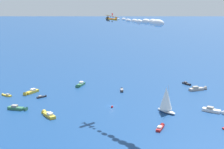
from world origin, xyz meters
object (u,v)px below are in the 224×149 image
(motorboat_trailing, at_px, (80,85))
(motorboat_outer_ring_b, at_px, (42,97))
(motorboat_ahead, at_px, (48,114))
(motorboat_near_centre, at_px, (6,95))
(motorboat_outer_ring_e, at_px, (160,127))
(motorboat_far_port, at_px, (31,92))
(motorboat_offshore, at_px, (187,84))
(motorboat_inshore, at_px, (214,111))
(motorboat_outer_ring_d, at_px, (18,108))
(sailboat_mid_cluster, at_px, (166,100))
(wingwalker_lead, at_px, (112,14))
(motorboat_outer_ring_a, at_px, (199,89))
(biplane_lead, at_px, (112,19))
(marker_buoy, at_px, (112,107))
(motorboat_outer_ring_c, at_px, (122,90))

(motorboat_trailing, xyz_separation_m, motorboat_outer_ring_b, (-30.81, 2.16, -0.37))
(motorboat_ahead, bearing_deg, motorboat_near_centre, 75.72)
(motorboat_outer_ring_b, bearing_deg, motorboat_outer_ring_e, -94.00)
(motorboat_far_port, bearing_deg, motorboat_offshore, -44.60)
(motorboat_far_port, distance_m, motorboat_ahead, 41.05)
(motorboat_inshore, distance_m, motorboat_offshore, 52.17)
(motorboat_ahead, xyz_separation_m, motorboat_outer_ring_e, (14.64, -50.07, -0.22))
(motorboat_far_port, distance_m, motorboat_outer_ring_d, 28.41)
(motorboat_ahead, bearing_deg, motorboat_far_port, 57.92)
(sailboat_mid_cluster, xyz_separation_m, wingwalker_lead, (-5.65, 26.86, 39.39))
(motorboat_ahead, xyz_separation_m, motorboat_outer_ring_b, (19.80, 23.77, -0.36))
(motorboat_outer_ring_a, distance_m, biplane_lead, 73.19)
(motorboat_inshore, bearing_deg, marker_buoy, 115.18)
(motorboat_trailing, relative_size, sailboat_mid_cluster, 0.76)
(motorboat_inshore, xyz_separation_m, motorboat_outer_ring_c, (7.62, 56.79, -0.32))
(motorboat_offshore, relative_size, motorboat_outer_ring_d, 0.67)
(motorboat_offshore, bearing_deg, motorboat_outer_ring_c, 142.64)
(motorboat_far_port, height_order, motorboat_inshore, motorboat_inshore)
(motorboat_inshore, distance_m, motorboat_outer_ring_b, 90.92)
(motorboat_inshore, height_order, motorboat_offshore, motorboat_inshore)
(motorboat_near_centre, distance_m, motorboat_trailing, 44.90)
(motorboat_outer_ring_c, relative_size, motorboat_outer_ring_e, 0.86)
(motorboat_near_centre, bearing_deg, motorboat_outer_ring_e, -87.61)
(motorboat_inshore, relative_size, motorboat_outer_ring_e, 1.41)
(motorboat_ahead, xyz_separation_m, marker_buoy, (26.55, -17.98, -0.40))
(motorboat_offshore, xyz_separation_m, biplane_lead, (-61.49, 16.42, 43.08))
(motorboat_outer_ring_e, bearing_deg, marker_buoy, 69.64)
(motorboat_offshore, xyz_separation_m, motorboat_outer_ring_a, (-8.50, -10.42, 0.32))
(marker_buoy, bearing_deg, motorboat_outer_ring_a, -24.51)
(motorboat_trailing, distance_m, motorboat_outer_ring_a, 71.86)
(motorboat_outer_ring_b, relative_size, biplane_lead, 0.77)
(motorboat_outer_ring_c, relative_size, biplane_lead, 0.87)
(motorboat_near_centre, height_order, motorboat_ahead, motorboat_ahead)
(motorboat_inshore, relative_size, wingwalker_lead, 6.97)
(motorboat_outer_ring_d, bearing_deg, motorboat_ahead, -85.52)
(motorboat_inshore, xyz_separation_m, motorboat_ahead, (-47.62, 62.79, -0.04))
(motorboat_inshore, bearing_deg, motorboat_near_centre, 109.31)
(motorboat_inshore, distance_m, motorboat_outer_ring_c, 57.30)
(motorboat_outer_ring_e, bearing_deg, motorboat_offshore, 12.91)
(sailboat_mid_cluster, height_order, biplane_lead, biplane_lead)
(motorboat_near_centre, relative_size, biplane_lead, 0.87)
(motorboat_outer_ring_c, bearing_deg, motorboat_far_port, 129.34)
(motorboat_outer_ring_d, bearing_deg, motorboat_outer_ring_c, -23.35)
(motorboat_ahead, bearing_deg, marker_buoy, -34.11)
(marker_buoy, bearing_deg, wingwalker_lead, 30.70)
(motorboat_outer_ring_a, height_order, marker_buoy, motorboat_outer_ring_a)
(motorboat_far_port, distance_m, marker_buoy, 52.98)
(motorboat_near_centre, distance_m, wingwalker_lead, 76.41)
(wingwalker_lead, bearing_deg, motorboat_outer_ring_e, -113.36)
(motorboat_far_port, bearing_deg, motorboat_outer_ring_c, -50.66)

